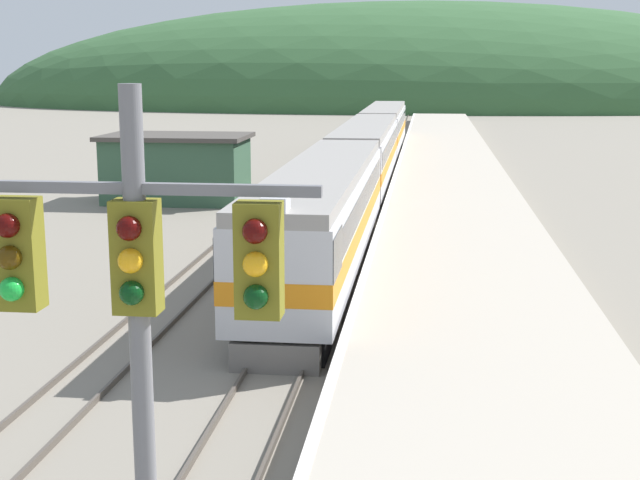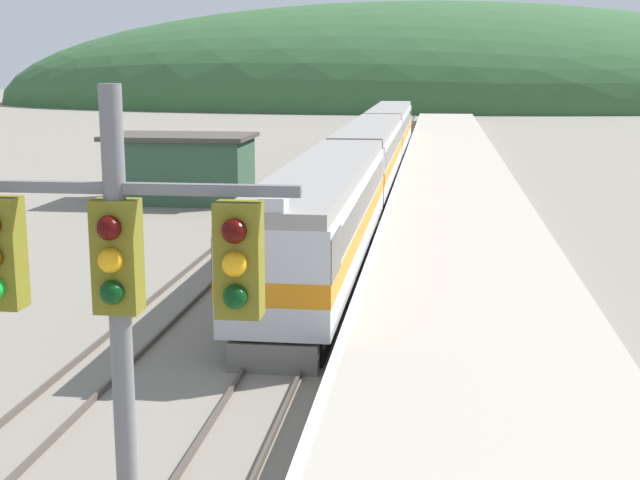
% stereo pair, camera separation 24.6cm
% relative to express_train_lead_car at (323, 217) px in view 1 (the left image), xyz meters
% --- Properties ---
extents(track_main, '(1.52, 180.00, 0.16)m').
position_rel_express_train_lead_car_xyz_m(track_main, '(0.00, 39.76, -2.15)').
color(track_main, '#4C443D').
rests_on(track_main, ground).
extents(track_siding, '(1.52, 180.00, 0.16)m').
position_rel_express_train_lead_car_xyz_m(track_siding, '(-4.44, 39.76, -2.15)').
color(track_siding, '#4C443D').
rests_on(track_siding, ground).
extents(platform, '(6.91, 140.00, 0.97)m').
position_rel_express_train_lead_car_xyz_m(platform, '(5.07, 19.76, -1.75)').
color(platform, '#ADA393').
rests_on(platform, ground).
extents(distant_hills, '(159.60, 71.82, 37.28)m').
position_rel_express_train_lead_car_xyz_m(distant_hills, '(0.00, 137.25, -2.23)').
color(distant_hills, '#335B33').
rests_on(distant_hills, ground).
extents(station_shed, '(7.98, 5.02, 3.74)m').
position_rel_express_train_lead_car_xyz_m(station_shed, '(-10.19, 16.99, -0.34)').
color(station_shed, '#385B42').
rests_on(station_shed, ground).
extents(express_train_lead_car, '(2.97, 21.10, 4.43)m').
position_rel_express_train_lead_car_xyz_m(express_train_lead_car, '(0.00, 0.00, 0.00)').
color(express_train_lead_car, black).
rests_on(express_train_lead_car, ground).
extents(carriage_second, '(2.96, 20.97, 4.07)m').
position_rel_express_train_lead_car_xyz_m(carriage_second, '(0.00, 22.15, -0.01)').
color(carriage_second, black).
rests_on(carriage_second, ground).
extents(carriage_third, '(2.96, 20.97, 4.07)m').
position_rel_express_train_lead_car_xyz_m(carriage_third, '(0.00, 44.01, -0.01)').
color(carriage_third, black).
rests_on(carriage_third, ground).
extents(signal_mast_main, '(3.30, 0.42, 7.46)m').
position_rel_express_train_lead_car_xyz_m(signal_mast_main, '(1.15, -23.69, 2.89)').
color(signal_mast_main, slate).
rests_on(signal_mast_main, ground).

